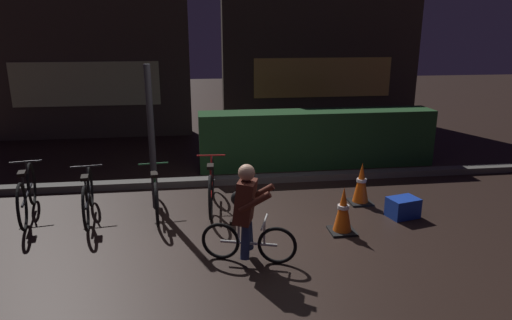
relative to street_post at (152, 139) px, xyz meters
The scene contains 14 objects.
ground_plane 2.12m from the street_post, 41.87° to the right, with size 40.00×40.00×0.00m, color black.
sidewalk_curb 1.98m from the street_post, 36.75° to the left, with size 12.00×0.24×0.12m, color #56544F.
hedge_row 3.71m from the street_post, 31.19° to the left, with size 4.80×0.70×1.15m, color #214723.
storefront_left 5.73m from the street_post, 110.63° to the left, with size 5.18×0.54×4.04m.
storefront_right 7.53m from the street_post, 54.20° to the left, with size 5.66×0.54×5.13m.
street_post is the anchor object (origin of this frame).
parked_bike_leftmost 2.04m from the street_post, behind, with size 0.47×1.71×0.80m.
parked_bike_left_mid 1.28m from the street_post, 164.43° to the right, with size 0.46×1.60×0.74m.
parked_bike_center_left 0.83m from the street_post, 83.80° to the right, with size 0.46×1.58×0.73m.
parked_bike_center_right 1.18m from the street_post, ahead, with size 0.46×1.70×0.78m.
traffic_cone_near 3.08m from the street_post, 25.98° to the right, with size 0.36×0.36×0.67m.
traffic_cone_far 3.42m from the street_post, ahead, with size 0.36×0.36×0.69m.
blue_crate 3.98m from the street_post, 13.50° to the right, with size 0.44×0.32×0.30m, color #193DB7.
cyclist 2.34m from the street_post, 57.02° to the right, with size 1.15×0.63×1.25m.
Camera 1 is at (-0.67, -5.80, 2.78)m, focal length 32.18 mm.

